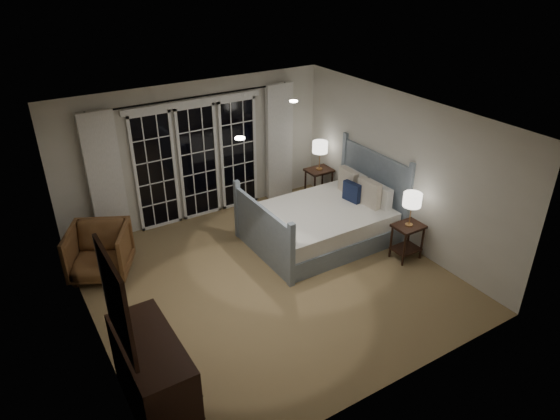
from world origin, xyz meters
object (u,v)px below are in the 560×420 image
nightstand_left (407,237)px  nightstand_right (319,180)px  lamp_left (412,200)px  dresser (154,376)px  bed (324,221)px  lamp_right (320,147)px  armchair (99,252)px

nightstand_left → nightstand_right: 2.48m
lamp_left → dresser: bearing=-170.0°
bed → dresser: bearing=-151.6°
nightstand_left → bed: bearing=123.3°
lamp_left → dresser: size_ratio=0.42×
nightstand_right → nightstand_left: bearing=-90.9°
nightstand_right → lamp_right: (0.00, 0.00, 0.67)m
nightstand_right → armchair: size_ratio=0.73×
nightstand_left → lamp_right: lamp_right is taller
lamp_left → lamp_right: size_ratio=0.97×
bed → lamp_left: (0.78, -1.18, 0.70)m
armchair → nightstand_left: bearing=1.0°
bed → lamp_right: bed is taller
nightstand_left → armchair: armchair is taller
dresser → nightstand_right: bearing=36.1°
nightstand_right → dresser: size_ratio=0.49×
lamp_left → armchair: lamp_left is taller
nightstand_left → nightstand_right: nightstand_right is taller
armchair → bed: bearing=12.4°
bed → lamp_right: bearing=57.6°
lamp_left → dresser: 4.53m
nightstand_right → dresser: (-4.46, -3.26, 0.05)m
bed → nightstand_left: 1.42m
lamp_right → armchair: lamp_right is taller
bed → lamp_right: (0.82, 1.29, 0.76)m
lamp_right → nightstand_right: bearing=-166.0°
nightstand_left → dresser: size_ratio=0.45×
nightstand_left → armchair: size_ratio=0.69×
bed → lamp_left: bed is taller
dresser → nightstand_left: bearing=10.0°
bed → nightstand_right: size_ratio=3.63×
nightstand_left → lamp_left: size_ratio=1.09×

